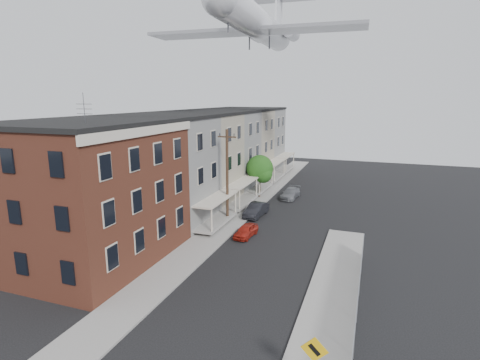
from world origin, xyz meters
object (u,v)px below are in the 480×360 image
(car_mid, at_px, (256,210))
(street_tree, at_px, (261,170))
(car_far, at_px, (290,193))
(airplane, at_px, (259,25))
(warning_sign, at_px, (314,358))
(utility_pole, at_px, (227,175))
(car_near, at_px, (246,231))

(car_mid, bearing_deg, street_tree, 107.67)
(car_far, bearing_deg, street_tree, -159.75)
(car_far, distance_m, airplane, 19.46)
(warning_sign, relative_size, utility_pole, 0.31)
(warning_sign, distance_m, street_tree, 30.96)
(warning_sign, bearing_deg, car_mid, 112.79)
(utility_pole, relative_size, car_mid, 2.19)
(car_far, height_order, airplane, airplane)
(car_far, bearing_deg, car_near, -89.88)
(car_mid, distance_m, airplane, 20.28)
(utility_pole, height_order, airplane, airplane)
(car_near, distance_m, car_mid, 5.86)
(car_near, distance_m, airplane, 23.11)
(street_tree, bearing_deg, car_far, 16.39)
(utility_pole, xyz_separation_m, car_near, (2.89, -2.95, -4.13))
(warning_sign, height_order, car_mid, warning_sign)
(street_tree, bearing_deg, warning_sign, -69.42)
(car_mid, height_order, airplane, airplane)
(utility_pole, height_order, street_tree, utility_pole)
(warning_sign, xyz_separation_m, street_tree, (-10.87, 28.95, 1.57))
(street_tree, relative_size, car_near, 1.64)
(airplane, bearing_deg, car_near, -76.98)
(car_mid, bearing_deg, airplane, 110.87)
(utility_pole, relative_size, car_far, 2.15)
(car_mid, height_order, car_far, car_mid)
(street_tree, bearing_deg, utility_pole, -91.89)
(warning_sign, relative_size, street_tree, 0.54)
(utility_pole, xyz_separation_m, car_far, (3.80, 10.94, -4.07))
(warning_sign, bearing_deg, car_near, 117.32)
(warning_sign, height_order, airplane, airplane)
(warning_sign, height_order, car_far, warning_sign)
(utility_pole, distance_m, car_mid, 5.30)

